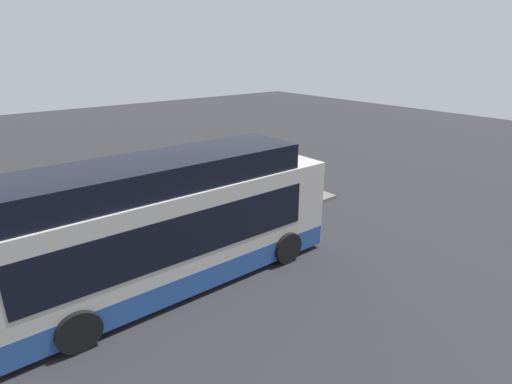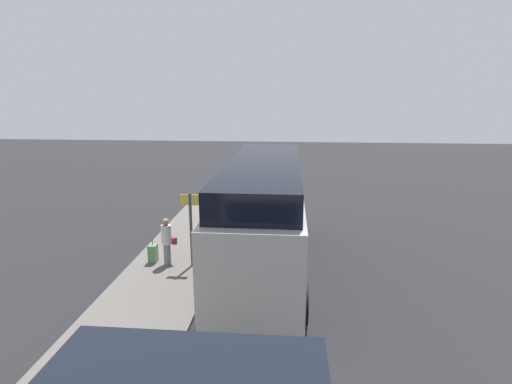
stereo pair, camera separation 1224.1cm
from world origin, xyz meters
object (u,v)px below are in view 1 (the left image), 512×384
at_px(suitcase, 128,224).
at_px(sign_post, 136,205).
at_px(bus_lead, 170,229).
at_px(passenger_with_bags, 247,190).
at_px(passenger_waiting, 129,215).
at_px(passenger_boarding, 254,195).

bearing_deg(suitcase, sign_post, -96.39).
relative_size(bus_lead, sign_post, 3.94).
distance_m(passenger_with_bags, sign_post, 5.23).
distance_m(passenger_with_bags, suitcase, 5.09).
relative_size(passenger_waiting, suitcase, 1.91).
bearing_deg(sign_post, bus_lead, -90.36).
distance_m(bus_lead, passenger_with_bags, 6.07).
relative_size(bus_lead, suitcase, 11.61).
distance_m(bus_lead, sign_post, 2.54).
bearing_deg(sign_post, passenger_with_bags, 6.06).
bearing_deg(bus_lead, sign_post, 89.64).
xyz_separation_m(passenger_boarding, suitcase, (-4.65, 1.86, -0.65)).
distance_m(passenger_waiting, sign_post, 1.13).
bearing_deg(passenger_boarding, bus_lead, 3.18).
xyz_separation_m(bus_lead, passenger_with_bags, (5.16, 3.09, -0.83)).
bearing_deg(passenger_waiting, passenger_boarding, 115.57).
xyz_separation_m(bus_lead, suitcase, (0.18, 4.01, -1.35)).
distance_m(bus_lead, suitcase, 4.24).
bearing_deg(passenger_boarding, passenger_with_bags, -130.62).
bearing_deg(passenger_with_bags, suitcase, 99.99).
height_order(bus_lead, passenger_waiting, bus_lead).
height_order(bus_lead, passenger_with_bags, bus_lead).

